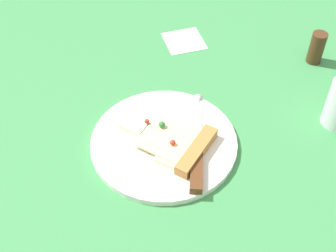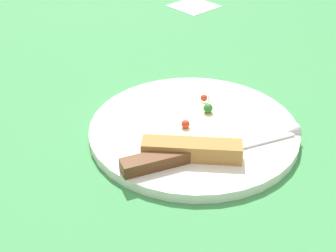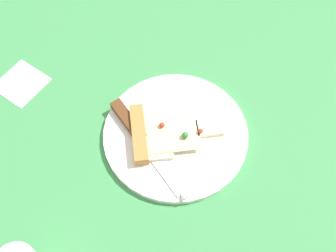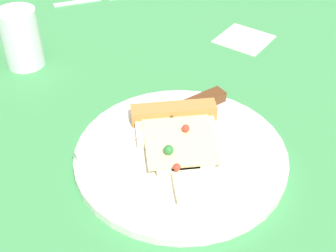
% 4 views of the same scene
% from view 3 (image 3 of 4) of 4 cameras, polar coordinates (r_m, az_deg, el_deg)
% --- Properties ---
extents(ground_plane, '(1.50, 1.50, 0.03)m').
position_cam_3_polar(ground_plane, '(0.82, -2.46, -1.81)').
color(ground_plane, '#3D8C4C').
rests_on(ground_plane, ground).
extents(plate, '(0.28, 0.28, 0.01)m').
position_cam_3_polar(plate, '(0.80, 1.06, -1.15)').
color(plate, white).
rests_on(plate, ground_plane).
extents(pizza_slice, '(0.18, 0.18, 0.03)m').
position_cam_3_polar(pizza_slice, '(0.78, -0.81, -0.88)').
color(pizza_slice, beige).
rests_on(pizza_slice, plate).
extents(knife, '(0.10, 0.23, 0.02)m').
position_cam_3_polar(knife, '(0.78, -3.72, -1.71)').
color(knife, silver).
rests_on(knife, plate).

